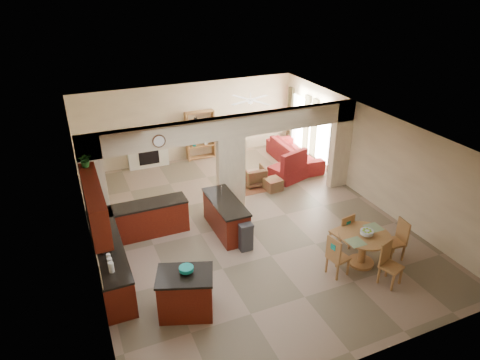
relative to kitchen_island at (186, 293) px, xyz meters
name	(u,v)px	position (x,y,z in m)	size (l,w,h in m)	color
floor	(245,224)	(2.46, 2.62, -0.48)	(10.00, 10.00, 0.00)	#856F5C
ceiling	(245,128)	(2.46, 2.62, 2.32)	(10.00, 10.00, 0.00)	white
wall_back	(189,122)	(2.46, 7.62, 0.92)	(8.00, 8.00, 0.00)	beige
wall_front	(367,301)	(2.46, -2.38, 0.92)	(8.00, 8.00, 0.00)	beige
wall_left	(86,209)	(-1.54, 2.62, 0.92)	(10.00, 10.00, 0.00)	beige
wall_right	(369,155)	(6.46, 2.62, 0.92)	(10.00, 10.00, 0.00)	beige
partition_left_pier	(94,188)	(-1.24, 3.62, 0.92)	(0.60, 0.25, 2.80)	beige
partition_center_pier	(231,174)	(2.46, 3.62, 0.62)	(0.80, 0.25, 2.20)	beige
partition_right_pier	(340,145)	(6.16, 3.62, 0.92)	(0.60, 0.25, 2.80)	beige
partition_header	(230,127)	(2.46, 3.62, 2.02)	(8.00, 0.25, 0.60)	beige
kitchen_counter	(125,241)	(-0.80, 2.37, -0.02)	(2.52, 3.29, 1.48)	#470B08
upper_cabinets	(94,203)	(-1.36, 1.82, 1.44)	(0.35, 2.40, 0.90)	#470B08
peninsula	(226,216)	(1.86, 2.50, -0.03)	(0.70, 1.85, 0.91)	#470B08
wall_clock	(159,141)	(0.46, 3.47, 1.97)	(0.34, 0.34, 0.03)	#4E2E1A
rug	(252,184)	(3.66, 4.72, -0.48)	(1.60, 1.30, 0.01)	brown
fireplace	(148,151)	(0.86, 7.45, 0.13)	(1.60, 0.35, 1.20)	beige
shelving_unit	(200,135)	(2.81, 7.44, 0.42)	(1.00, 0.32, 1.80)	#945533
window_a	(324,136)	(6.43, 4.92, 0.72)	(0.02, 0.90, 1.90)	white
window_b	(299,121)	(6.43, 6.62, 0.72)	(0.02, 0.90, 1.90)	white
glazed_door	(311,132)	(6.43, 5.77, 0.57)	(0.02, 0.70, 2.10)	white
drape_a_left	(333,142)	(6.39, 4.32, 0.72)	(0.10, 0.28, 2.30)	#402119
drape_a_right	(314,131)	(6.39, 5.52, 0.72)	(0.10, 0.28, 2.30)	#402119
drape_b_left	(306,126)	(6.39, 6.02, 0.72)	(0.10, 0.28, 2.30)	#402119
drape_b_right	(290,117)	(6.39, 7.22, 0.72)	(0.10, 0.28, 2.30)	#402119
ceiling_fan	(250,100)	(3.96, 5.62, 2.08)	(1.00, 1.00, 0.10)	white
kitchen_island	(186,293)	(0.00, 0.00, 0.00)	(1.31, 1.12, 0.96)	#470B08
teal_bowl	(186,270)	(0.05, 0.03, 0.55)	(0.29, 0.29, 0.14)	#13877F
trash_can	(245,238)	(1.99, 1.54, -0.14)	(0.32, 0.27, 0.68)	#2E2E31
dining_table	(363,245)	(4.29, -0.09, 0.05)	(1.20, 1.20, 0.82)	#945533
fruit_bowl	(367,233)	(4.30, -0.14, 0.42)	(0.30, 0.30, 0.16)	#87BB28
sofa	(294,153)	(5.76, 5.71, -0.10)	(1.03, 2.63, 0.77)	maroon
chaise	(288,172)	(4.94, 4.67, -0.27)	(1.09, 0.89, 0.44)	maroon
armchair	(254,176)	(3.70, 4.68, -0.17)	(0.67, 0.69, 0.63)	maroon
ottoman	(273,184)	(4.11, 4.14, -0.30)	(0.50, 0.50, 0.37)	maroon
plant	(85,160)	(-1.36, 2.76, 2.05)	(0.30, 0.26, 0.34)	#134713
chair_north	(343,231)	(4.20, 0.56, 0.07)	(0.49, 0.49, 1.02)	#945533
chair_east	(398,238)	(5.21, -0.22, 0.07)	(0.46, 0.46, 1.02)	#945533
chair_south	(389,261)	(4.39, -0.85, 0.07)	(0.53, 0.53, 1.02)	#945533
chair_west	(336,255)	(3.46, -0.20, 0.07)	(0.49, 0.49, 1.02)	#945533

